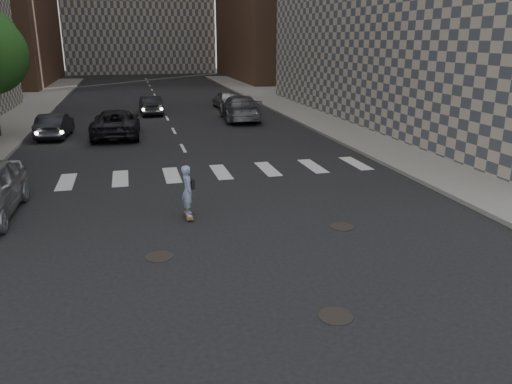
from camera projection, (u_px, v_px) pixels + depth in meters
ground at (248, 269)px, 11.89m from camera, size 160.00×160.00×0.00m
sidewalk_right at (388, 118)px, 33.79m from camera, size 13.00×80.00×0.15m
manhole_a at (336, 316)px, 9.86m from camera, size 0.70×0.70×0.02m
manhole_b at (159, 257)px, 12.53m from camera, size 0.70×0.70×0.02m
manhole_c at (342, 227)px, 14.51m from camera, size 0.70×0.70×0.02m
skateboarder at (188, 191)px, 15.00m from camera, size 0.40×0.83×1.65m
traffic_car_a at (55, 125)px, 27.36m from camera, size 1.71×4.12×1.33m
traffic_car_b at (240, 108)px, 33.11m from camera, size 2.66×5.77×1.63m
traffic_car_c at (116, 123)px, 27.58m from camera, size 2.69×5.49×1.50m
traffic_car_d at (226, 99)px, 38.76m from camera, size 1.73×4.10×1.38m
traffic_car_e at (151, 105)px, 35.65m from camera, size 1.61×4.13×1.34m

